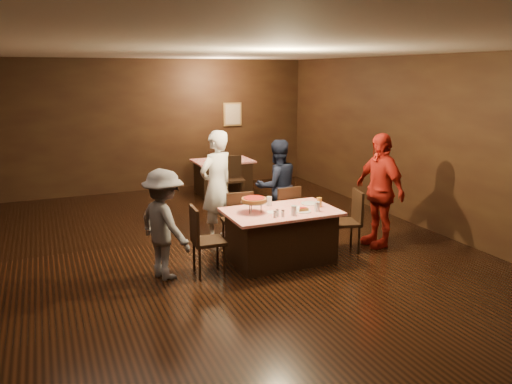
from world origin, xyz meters
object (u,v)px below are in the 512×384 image
chair_end_left (208,240)px  chair_back_near (234,179)px  main_table (281,236)px  chair_end_right (345,221)px  plate_empty (309,203)px  back_table (223,177)px  glass_front_right (317,207)px  glass_amber (319,202)px  diner_navy_hoodie (277,186)px  chair_far_left (237,219)px  chair_far_right (283,214)px  chair_back_far (214,168)px  diner_red_shirt (379,190)px  glass_back (269,201)px  pizza_stand (254,200)px  diner_grey_knit (164,224)px  diner_white_jacket (217,186)px  glass_front_left (294,210)px

chair_end_left → chair_back_near: bearing=-22.7°
main_table → chair_end_right: bearing=0.0°
plate_empty → back_table: bearing=88.9°
back_table → glass_front_right: bearing=-92.3°
chair_end_left → glass_amber: bearing=-88.6°
diner_navy_hoodie → glass_front_right: size_ratio=11.49×
chair_far_left → glass_front_right: chair_far_left is taller
chair_far_right → glass_front_right: 1.07m
chair_far_right → chair_end_left: size_ratio=1.00×
chair_end_right → chair_back_far: (-0.47, 4.89, 0.00)m
chair_far_right → diner_navy_hoodie: bearing=-111.3°
diner_navy_hoodie → diner_red_shirt: diner_red_shirt is taller
main_table → chair_back_near: (0.63, 3.59, 0.09)m
glass_front_right → chair_end_left: bearing=170.8°
back_table → chair_far_right: (-0.23, -3.54, 0.09)m
diner_navy_hoodie → glass_back: diner_navy_hoodie is taller
main_table → glass_amber: (0.60, -0.05, 0.46)m
diner_red_shirt → plate_empty: bearing=-98.6°
diner_navy_hoodie → diner_red_shirt: (1.18, -1.25, 0.10)m
chair_back_far → pizza_stand: 4.97m
pizza_stand → diner_grey_knit: bearing=178.8°
chair_back_far → glass_back: (-0.68, -4.59, 0.37)m
chair_end_right → glass_front_right: 0.79m
back_table → diner_white_jacket: 3.25m
main_table → chair_far_right: bearing=61.9°
chair_back_near → diner_red_shirt: bearing=-63.9°
chair_far_left → chair_far_right: same height
diner_grey_knit → back_table: bearing=-49.7°
chair_back_far → glass_back: bearing=78.6°
main_table → glass_front_left: glass_front_left is taller
diner_grey_knit → pizza_stand: 1.30m
diner_white_jacket → main_table: bearing=87.8°
diner_grey_knit → glass_amber: size_ratio=10.62×
back_table → glass_amber: 4.36m
pizza_stand → back_table: bearing=76.3°
chair_back_far → plate_empty: size_ratio=3.80×
main_table → plate_empty: 0.69m
diner_white_jacket → glass_amber: 1.76m
plate_empty → diner_navy_hoodie: bearing=90.1°
chair_far_right → plate_empty: size_ratio=3.80×
chair_far_left → diner_grey_knit: 1.47m
back_table → glass_front_left: 4.65m
glass_front_left → glass_amber: (0.55, 0.25, 0.00)m
chair_back_far → diner_red_shirt: (1.10, -4.86, 0.43)m
main_table → glass_front_left: (0.05, -0.30, 0.46)m
chair_back_near → chair_far_left: bearing=-101.0°
glass_amber → diner_white_jacket: bearing=129.9°
chair_back_far → diner_navy_hoodie: size_ratio=0.59×
main_table → chair_end_left: 1.10m
chair_back_far → chair_end_left: bearing=67.6°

